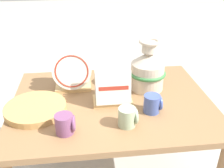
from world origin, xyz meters
The scene contains 8 objects.
display_table centered at (0.00, 0.00, 0.58)m, with size 1.18×0.89×0.65m.
ceramic_vase centered at (0.24, 0.13, 0.78)m, with size 0.23×0.23×0.32m.
dish_rack_round_plates centered at (-0.23, 0.17, 0.76)m, with size 0.24×0.15×0.26m.
dish_rack_square_plates centered at (0.00, -0.02, 0.74)m, with size 0.23×0.14×0.22m.
wicker_charger_stack centered at (-0.44, -0.07, 0.67)m, with size 0.34×0.34×0.04m.
mug_plum_glaze centered at (-0.26, -0.28, 0.70)m, with size 0.10×0.09×0.10m.
mug_cobalt_glaze centered at (0.21, -0.15, 0.70)m, with size 0.10×0.09×0.10m.
mug_sage_glaze centered at (0.05, -0.25, 0.70)m, with size 0.10×0.09×0.10m.
Camera 1 is at (-0.16, -1.33, 1.47)m, focal length 42.00 mm.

